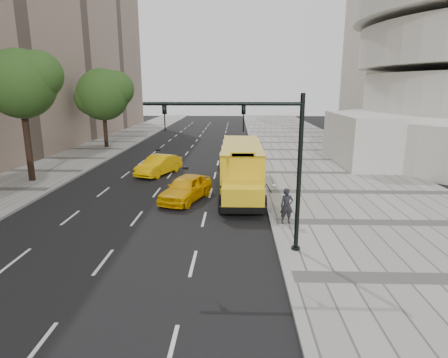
{
  "coord_description": "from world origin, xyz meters",
  "views": [
    {
      "loc": [
        4.13,
        -23.21,
        6.56
      ],
      "look_at": [
        3.5,
        -4.0,
        1.9
      ],
      "focal_mm": 30.0,
      "sensor_mm": 36.0,
      "label": 1
    }
  ],
  "objects_px": {
    "taxi_far": "(159,165)",
    "pedestrian": "(287,206)",
    "taxi_near": "(186,188)",
    "tree_c": "(104,94)",
    "school_bus": "(242,163)",
    "tree_b": "(22,83)",
    "traffic_signal": "(264,154)"
  },
  "relations": [
    {
      "from": "tree_b",
      "to": "pedestrian",
      "type": "relative_size",
      "value": 5.26
    },
    {
      "from": "tree_b",
      "to": "tree_c",
      "type": "bearing_deg",
      "value": 89.93
    },
    {
      "from": "tree_b",
      "to": "traffic_signal",
      "type": "bearing_deg",
      "value": -35.95
    },
    {
      "from": "school_bus",
      "to": "taxi_far",
      "type": "relative_size",
      "value": 2.53
    },
    {
      "from": "pedestrian",
      "to": "school_bus",
      "type": "bearing_deg",
      "value": 99.41
    },
    {
      "from": "pedestrian",
      "to": "taxi_far",
      "type": "bearing_deg",
      "value": 120.01
    },
    {
      "from": "taxi_near",
      "to": "taxi_far",
      "type": "relative_size",
      "value": 0.99
    },
    {
      "from": "tree_b",
      "to": "taxi_near",
      "type": "bearing_deg",
      "value": -19.67
    },
    {
      "from": "tree_c",
      "to": "taxi_far",
      "type": "distance_m",
      "value": 16.46
    },
    {
      "from": "tree_c",
      "to": "school_bus",
      "type": "relative_size",
      "value": 0.75
    },
    {
      "from": "traffic_signal",
      "to": "taxi_far",
      "type": "bearing_deg",
      "value": 116.71
    },
    {
      "from": "school_bus",
      "to": "pedestrian",
      "type": "distance_m",
      "value": 7.2
    },
    {
      "from": "tree_c",
      "to": "taxi_near",
      "type": "xyz_separation_m",
      "value": [
        11.55,
        -19.96,
        -5.19
      ]
    },
    {
      "from": "taxi_far",
      "to": "traffic_signal",
      "type": "height_order",
      "value": "traffic_signal"
    },
    {
      "from": "taxi_far",
      "to": "traffic_signal",
      "type": "xyz_separation_m",
      "value": [
        7.07,
        -14.05,
        3.34
      ]
    },
    {
      "from": "taxi_far",
      "to": "pedestrian",
      "type": "distance_m",
      "value": 13.88
    },
    {
      "from": "taxi_near",
      "to": "traffic_signal",
      "type": "xyz_separation_m",
      "value": [
        4.04,
        -7.18,
        3.32
      ]
    },
    {
      "from": "tree_b",
      "to": "school_bus",
      "type": "bearing_deg",
      "value": -5.4
    },
    {
      "from": "taxi_far",
      "to": "pedestrian",
      "type": "relative_size",
      "value": 2.62
    },
    {
      "from": "taxi_far",
      "to": "traffic_signal",
      "type": "distance_m",
      "value": 16.08
    },
    {
      "from": "tree_b",
      "to": "taxi_far",
      "type": "distance_m",
      "value": 10.86
    },
    {
      "from": "taxi_far",
      "to": "traffic_signal",
      "type": "bearing_deg",
      "value": -41.47
    },
    {
      "from": "school_bus",
      "to": "taxi_far",
      "type": "xyz_separation_m",
      "value": [
        -6.38,
        4.14,
        -1.01
      ]
    },
    {
      "from": "taxi_near",
      "to": "traffic_signal",
      "type": "relative_size",
      "value": 0.71
    },
    {
      "from": "taxi_near",
      "to": "taxi_far",
      "type": "bearing_deg",
      "value": 133.04
    },
    {
      "from": "tree_b",
      "to": "pedestrian",
      "type": "distance_m",
      "value": 19.8
    },
    {
      "from": "taxi_near",
      "to": "taxi_far",
      "type": "height_order",
      "value": "taxi_near"
    },
    {
      "from": "pedestrian",
      "to": "traffic_signal",
      "type": "xyz_separation_m",
      "value": [
        -1.41,
        -3.06,
        3.07
      ]
    },
    {
      "from": "tree_b",
      "to": "taxi_near",
      "type": "distance_m",
      "value": 13.72
    },
    {
      "from": "tree_c",
      "to": "pedestrian",
      "type": "distance_m",
      "value": 29.89
    },
    {
      "from": "school_bus",
      "to": "taxi_far",
      "type": "distance_m",
      "value": 7.67
    },
    {
      "from": "tree_c",
      "to": "taxi_far",
      "type": "xyz_separation_m",
      "value": [
        8.52,
        -13.09,
        -5.21
      ]
    }
  ]
}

